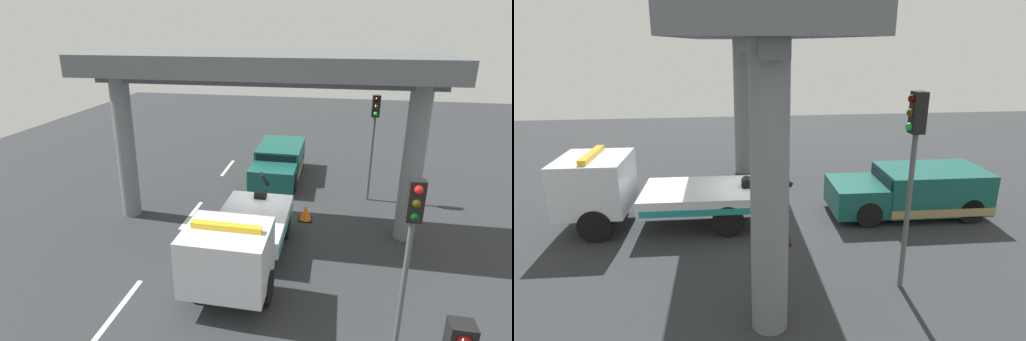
{
  "view_description": "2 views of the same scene",
  "coord_description": "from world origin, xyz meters",
  "views": [
    {
      "loc": [
        14.53,
        2.54,
        7.43
      ],
      "look_at": [
        -1.34,
        -0.47,
        1.65
      ],
      "focal_mm": 28.66,
      "sensor_mm": 36.0,
      "label": 1
    },
    {
      "loc": [
        1.12,
        12.74,
        5.7
      ],
      "look_at": [
        -0.31,
        -0.12,
        1.67
      ],
      "focal_mm": 29.23,
      "sensor_mm": 36.0,
      "label": 2
    }
  ],
  "objects": [
    {
      "name": "ground_plane",
      "position": [
        0.0,
        0.0,
        -0.05
      ],
      "size": [
        60.0,
        40.0,
        0.1
      ],
      "primitive_type": "cube",
      "color": "#2D3033"
    },
    {
      "name": "lane_stripe_west",
      "position": [
        -6.0,
        -2.95,
        0.0
      ],
      "size": [
        2.6,
        0.16,
        0.01
      ],
      "primitive_type": "cube",
      "color": "silver",
      "rests_on": "ground"
    },
    {
      "name": "lane_stripe_mid",
      "position": [
        0.0,
        -2.95,
        0.0
      ],
      "size": [
        2.6,
        0.16,
        0.01
      ],
      "primitive_type": "cube",
      "color": "silver",
      "rests_on": "ground"
    },
    {
      "name": "traffic_light_far",
      "position": [
        6.52,
        4.3,
        3.29
      ],
      "size": [
        0.39,
        0.32,
        4.53
      ],
      "color": "#515456",
      "rests_on": "ground"
    },
    {
      "name": "traffic_light_near",
      "position": [
        -2.98,
        4.3,
        3.4
      ],
      "size": [
        0.39,
        0.32,
        4.69
      ],
      "color": "#515456",
      "rests_on": "ground"
    },
    {
      "name": "lane_stripe_east",
      "position": [
        6.0,
        -2.95,
        0.0
      ],
      "size": [
        2.6,
        0.16,
        0.01
      ],
      "primitive_type": "cube",
      "color": "silver",
      "rests_on": "ground"
    },
    {
      "name": "tow_truck_white",
      "position": [
        3.78,
        -0.01,
        1.2
      ],
      "size": [
        7.27,
        2.51,
        2.46
      ],
      "color": "silver",
      "rests_on": "ground"
    },
    {
      "name": "overpass_structure",
      "position": [
        0.31,
        0.0,
        5.62
      ],
      "size": [
        3.6,
        12.79,
        6.5
      ],
      "color": "slate",
      "rests_on": "ground"
    },
    {
      "name": "towed_van_green",
      "position": [
        -5.24,
        0.0,
        0.78
      ],
      "size": [
        5.23,
        2.28,
        1.58
      ],
      "color": "#145147",
      "rests_on": "ground"
    },
    {
      "name": "traffic_cone_orange",
      "position": [
        -0.44,
        1.73,
        0.31
      ],
      "size": [
        0.54,
        0.54,
        0.65
      ],
      "color": "orange",
      "rests_on": "ground"
    }
  ]
}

